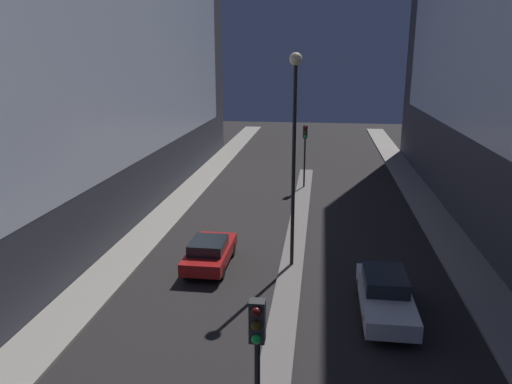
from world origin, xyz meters
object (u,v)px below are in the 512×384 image
traffic_light_mid (305,142)px  street_lamp (294,127)px  car_right_lane (385,294)px  car_left_lane (210,252)px  traffic_light_near (257,353)px

traffic_light_mid → street_lamp: size_ratio=0.48×
street_lamp → car_right_lane: 7.63m
car_left_lane → car_right_lane: (7.30, -3.27, 0.05)m
traffic_light_near → car_right_lane: size_ratio=0.91×
street_lamp → traffic_light_near: bearing=-90.0°
street_lamp → car_left_lane: street_lamp is taller
traffic_light_near → street_lamp: (0.00, 12.00, 2.94)m
street_lamp → car_left_lane: (-3.65, -0.49, -5.59)m
traffic_light_mid → car_right_lane: traffic_light_mid is taller
car_right_lane → traffic_light_mid: bearing=101.8°
traffic_light_mid → street_lamp: (0.00, -13.78, 2.94)m
car_left_lane → street_lamp: bearing=7.7°
traffic_light_mid → car_right_lane: (3.65, -17.54, -2.60)m
traffic_light_near → car_left_lane: traffic_light_near is taller
traffic_light_mid → car_right_lane: 18.10m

